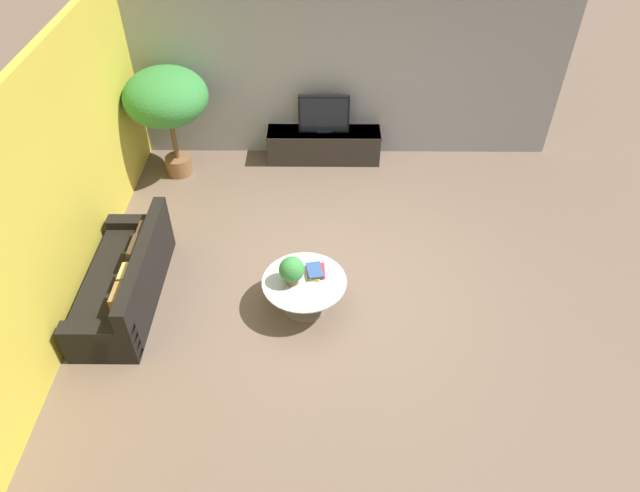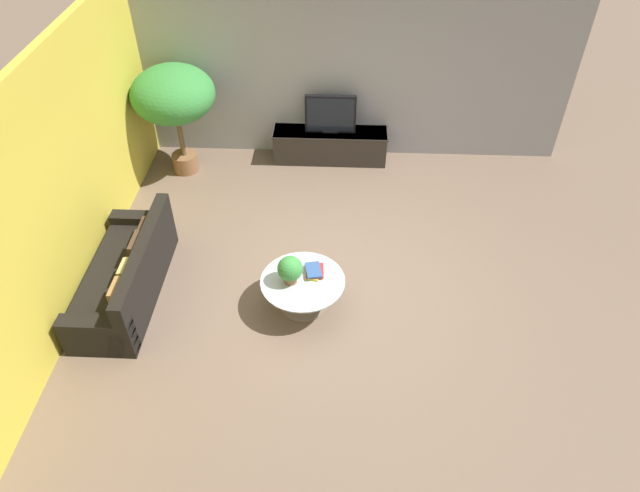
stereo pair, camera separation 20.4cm
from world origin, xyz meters
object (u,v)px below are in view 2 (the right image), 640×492
(media_console, at_px, (330,145))
(television, at_px, (330,114))
(coffee_table, at_px, (303,288))
(potted_palm_tall, at_px, (174,97))
(couch_by_wall, at_px, (127,277))
(potted_plant_tabletop, at_px, (290,269))

(media_console, relative_size, television, 2.31)
(television, distance_m, coffee_table, 3.47)
(media_console, xyz_separation_m, coffee_table, (-0.23, -3.42, 0.04))
(coffee_table, height_order, potted_palm_tall, potted_palm_tall)
(couch_by_wall, bearing_deg, coffee_table, 86.67)
(coffee_table, distance_m, potted_plant_tabletop, 0.37)
(potted_palm_tall, height_order, potted_plant_tabletop, potted_palm_tall)
(television, distance_m, couch_by_wall, 4.17)
(television, distance_m, potted_palm_tall, 2.48)
(potted_plant_tabletop, bearing_deg, television, 83.77)
(coffee_table, height_order, potted_plant_tabletop, potted_plant_tabletop)
(media_console, bearing_deg, television, -90.00)
(media_console, relative_size, coffee_table, 1.83)
(media_console, bearing_deg, potted_palm_tall, -169.97)
(media_console, relative_size, potted_plant_tabletop, 5.18)
(couch_by_wall, bearing_deg, television, 142.81)
(media_console, distance_m, couch_by_wall, 4.13)
(television, xyz_separation_m, potted_plant_tabletop, (-0.38, -3.44, -0.20))
(television, xyz_separation_m, couch_by_wall, (-2.50, -3.29, -0.58))
(potted_palm_tall, relative_size, potted_plant_tabletop, 4.86)
(potted_palm_tall, xyz_separation_m, potted_plant_tabletop, (2.03, -3.02, -0.67))
(television, relative_size, potted_plant_tabletop, 2.24)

